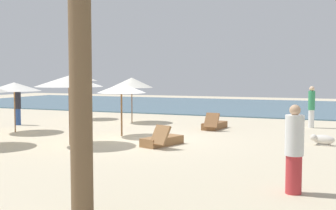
# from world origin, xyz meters

# --- Properties ---
(ground_plane) EXTENTS (60.00, 60.00, 0.00)m
(ground_plane) POSITION_xyz_m (0.00, 0.00, 0.00)
(ground_plane) COLOR beige
(ocean_water) EXTENTS (48.00, 16.00, 0.06)m
(ocean_water) POSITION_xyz_m (0.00, 17.00, 0.03)
(ocean_water) COLOR #476B7F
(ocean_water) RESTS_ON ground_plane
(umbrella_1) EXTENTS (2.04, 2.04, 2.16)m
(umbrella_1) POSITION_xyz_m (-3.13, 4.73, 1.92)
(umbrella_1) COLOR brown
(umbrella_1) RESTS_ON ground_plane
(umbrella_2) EXTENTS (2.20, 2.20, 2.26)m
(umbrella_2) POSITION_xyz_m (-2.00, -1.86, 2.08)
(umbrella_2) COLOR brown
(umbrella_2) RESTS_ON ground_plane
(umbrella_4) EXTENTS (1.82, 1.82, 1.97)m
(umbrella_4) POSITION_xyz_m (-1.40, 0.54, 1.79)
(umbrella_4) COLOR brown
(umbrella_4) RESTS_ON ground_plane
(umbrella_6) EXTENTS (2.08, 2.08, 1.99)m
(umbrella_6) POSITION_xyz_m (-5.85, -0.14, 1.82)
(umbrella_6) COLOR olive
(umbrella_6) RESTS_ON ground_plane
(umbrella_7) EXTENTS (1.86, 1.86, 2.30)m
(umbrella_7) POSITION_xyz_m (-6.39, 5.15, 2.14)
(umbrella_7) COLOR olive
(umbrella_7) RESTS_ON ground_plane
(lounger_0) EXTENTS (1.09, 1.75, 0.73)m
(lounger_0) POSITION_xyz_m (0.84, -0.86, 0.17)
(lounger_0) COLOR olive
(lounger_0) RESTS_ON ground_plane
(lounger_1) EXTENTS (0.76, 1.70, 0.74)m
(lounger_1) POSITION_xyz_m (1.25, 3.81, 0.17)
(lounger_1) COLOR brown
(lounger_1) RESTS_ON ground_plane
(person_0) EXTENTS (0.35, 0.35, 1.72)m
(person_0) POSITION_xyz_m (-7.45, 1.80, 0.88)
(person_0) COLOR #2D4C8C
(person_0) RESTS_ON ground_plane
(person_2) EXTENTS (0.39, 0.39, 1.80)m
(person_2) POSITION_xyz_m (5.00, 5.81, 0.93)
(person_2) COLOR white
(person_2) RESTS_ON ground_plane
(person_3) EXTENTS (0.50, 0.50, 1.72)m
(person_3) POSITION_xyz_m (5.34, -4.92, 0.86)
(person_3) COLOR #BF3338
(person_3) RESTS_ON ground_plane
(dog) EXTENTS (0.78, 0.45, 0.36)m
(dog) POSITION_xyz_m (5.63, 1.21, 0.19)
(dog) COLOR silver
(dog) RESTS_ON ground_plane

